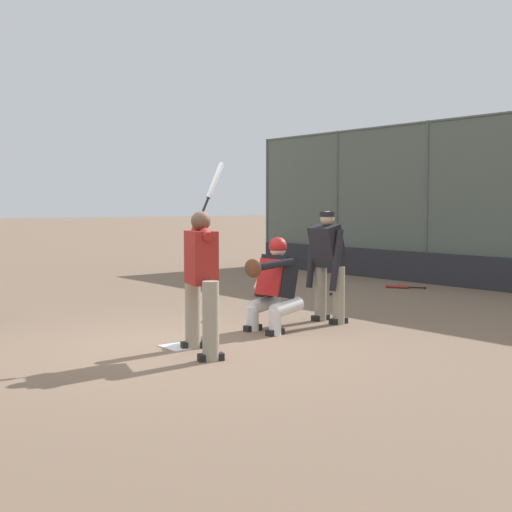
# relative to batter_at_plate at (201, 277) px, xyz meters

# --- Properties ---
(ground_plane) EXTENTS (160.00, 160.00, 0.00)m
(ground_plane) POSITION_rel_batter_at_plate_xyz_m (0.48, -0.04, -0.88)
(ground_plane) COLOR #7A604C
(home_plate_marker) EXTENTS (0.43, 0.43, 0.01)m
(home_plate_marker) POSITION_rel_batter_at_plate_xyz_m (0.48, -0.04, -0.88)
(home_plate_marker) COLOR white
(home_plate_marker) RESTS_ON ground_plane
(bleachers_beyond) EXTENTS (11.58, 2.50, 1.48)m
(bleachers_beyond) POSITION_rel_batter_at_plate_xyz_m (2.81, -10.45, -0.40)
(bleachers_beyond) COLOR slate
(bleachers_beyond) RESTS_ON ground_plane
(batter_at_plate) EXTENTS (0.88, 0.86, 2.20)m
(batter_at_plate) POSITION_rel_batter_at_plate_xyz_m (0.00, 0.00, 0.00)
(batter_at_plate) COLOR gray
(batter_at_plate) RESTS_ON ground_plane
(catcher_behind_plate) EXTENTS (0.68, 0.79, 1.26)m
(catcher_behind_plate) POSITION_rel_batter_at_plate_xyz_m (0.62, -1.55, -0.23)
(catcher_behind_plate) COLOR silver
(catcher_behind_plate) RESTS_ON ground_plane
(umpire_home) EXTENTS (0.65, 0.39, 1.60)m
(umpire_home) POSITION_rel_batter_at_plate_xyz_m (0.71, -2.62, -0.03)
(umpire_home) COLOR gray
(umpire_home) RESTS_ON ground_plane
(spare_bat_near_backstop) EXTENTS (0.43, 0.74, 0.07)m
(spare_bat_near_backstop) POSITION_rel_batter_at_plate_xyz_m (3.08, -5.17, -0.85)
(spare_bat_near_backstop) COLOR black
(spare_bat_near_backstop) RESTS_ON ground_plane
(spare_bat_third_base_side) EXTENTS (0.72, 0.44, 0.07)m
(spare_bat_third_base_side) POSITION_rel_batter_at_plate_xyz_m (2.83, -6.65, -0.85)
(spare_bat_third_base_side) COLOR black
(spare_bat_third_base_side) RESTS_ON ground_plane
(fielding_glove_on_dirt) EXTENTS (0.30, 0.23, 0.11)m
(fielding_glove_on_dirt) POSITION_rel_batter_at_plate_xyz_m (3.55, -3.67, -0.83)
(fielding_glove_on_dirt) COLOR #56331E
(fielding_glove_on_dirt) RESTS_ON ground_plane
(baseball_loose) EXTENTS (0.07, 0.07, 0.07)m
(baseball_loose) POSITION_rel_batter_at_plate_xyz_m (1.81, -1.22, -0.85)
(baseball_loose) COLOR white
(baseball_loose) RESTS_ON ground_plane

